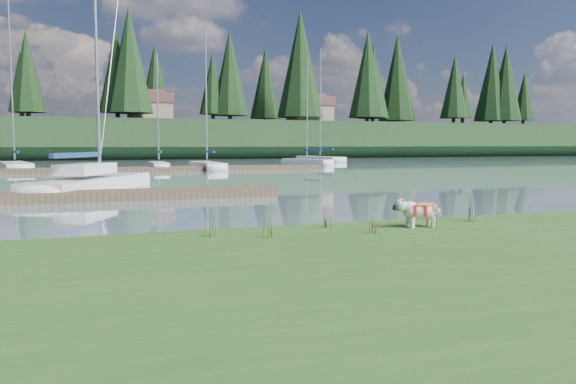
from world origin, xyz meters
name	(u,v)px	position (x,y,z in m)	size (l,w,h in m)	color
ground	(128,171)	(0.00, 30.00, 0.00)	(200.00, 200.00, 0.00)	#819CAA
bank	(336,294)	(0.00, -6.00, 0.17)	(60.00, 9.00, 0.35)	#2E541D
ridge	(106,140)	(0.00, 73.00, 2.50)	(200.00, 20.00, 5.00)	black
bulldog	(419,209)	(3.38, -2.59, 0.70)	(0.95, 0.49, 0.56)	silver
sailboat_main	(99,180)	(-2.28, 13.89, 0.42)	(5.99, 9.49, 13.80)	silver
dock_near	(51,197)	(-4.00, 9.00, 0.15)	(16.00, 2.00, 0.30)	#4C3D2C
dock_far	(156,169)	(2.00, 30.00, 0.15)	(26.00, 2.20, 0.30)	#4C3D2C
sailboat_bg_1	(14,165)	(-8.16, 36.66, 0.32)	(3.57, 9.25, 13.41)	silver
sailboat_bg_2	(158,165)	(2.55, 32.95, 0.34)	(1.31, 5.86, 9.00)	silver
sailboat_bg_3	(205,165)	(6.15, 32.37, 0.33)	(1.74, 7.68, 11.27)	silver
sailboat_bg_4	(303,161)	(16.72, 37.88, 0.33)	(3.53, 6.76, 10.05)	silver
sailboat_bg_5	(316,158)	(22.12, 47.45, 0.32)	(3.16, 9.19, 12.78)	silver
weed_0	(269,225)	(0.20, -2.76, 0.58)	(0.17, 0.14, 0.54)	#475B23
weed_1	(327,217)	(1.64, -2.02, 0.55)	(0.17, 0.14, 0.48)	#475B23
weed_2	(433,214)	(3.59, -2.74, 0.63)	(0.17, 0.14, 0.66)	#475B23
weed_3	(213,226)	(-0.73, -2.41, 0.55)	(0.17, 0.14, 0.48)	#475B23
weed_4	(376,223)	(2.19, -2.98, 0.54)	(0.17, 0.14, 0.46)	#475B23
weed_5	(474,208)	(4.97, -2.25, 0.64)	(0.17, 0.14, 0.69)	#475B23
mud_lip	(241,243)	(0.00, -1.60, 0.07)	(60.00, 0.50, 0.14)	#33281C
conifer_3	(27,71)	(-10.00, 72.00, 11.74)	(4.84, 4.84, 12.25)	#382619
conifer_4	(130,60)	(3.00, 66.00, 13.09)	(6.16, 6.16, 15.10)	#382619
conifer_5	(213,83)	(15.00, 70.00, 10.83)	(3.96, 3.96, 10.35)	#382619
conifer_6	(300,64)	(28.00, 68.00, 13.99)	(7.04, 7.04, 17.00)	#382619
conifer_7	(373,82)	(42.00, 71.00, 12.19)	(5.28, 5.28, 13.20)	#382619
conifer_8	(454,86)	(55.00, 67.00, 11.51)	(4.62, 4.62, 11.77)	#382619
conifer_9	(505,83)	(68.00, 70.00, 12.87)	(5.94, 5.94, 14.62)	#382619
house_1	(150,107)	(6.00, 71.00, 7.31)	(6.30, 5.30, 4.65)	gray
house_2	(310,109)	(30.00, 69.00, 7.31)	(6.30, 5.30, 4.65)	gray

